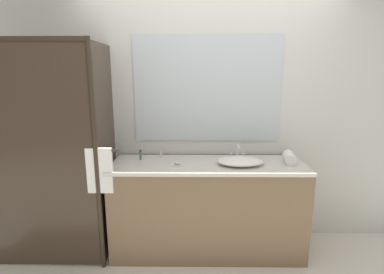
{
  "coord_description": "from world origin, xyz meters",
  "views": [
    {
      "loc": [
        -0.12,
        -2.61,
        1.72
      ],
      "look_at": [
        -0.15,
        0.0,
        1.15
      ],
      "focal_mm": 27.31,
      "sensor_mm": 36.0,
      "label": 1
    }
  ],
  "objects": [
    {
      "name": "ground_plane",
      "position": [
        0.0,
        0.0,
        0.0
      ],
      "size": [
        8.0,
        8.0,
        0.0
      ],
      "primitive_type": "plane",
      "color": "silver"
    },
    {
      "name": "wall_back_with_mirror",
      "position": [
        0.0,
        0.34,
        1.31
      ],
      "size": [
        4.4,
        0.06,
        2.6
      ],
      "color": "silver",
      "rests_on": "ground_plane"
    },
    {
      "name": "vanity_cabinet",
      "position": [
        0.0,
        0.01,
        0.45
      ],
      "size": [
        1.8,
        0.58,
        0.9
      ],
      "color": "brown",
      "rests_on": "ground_plane"
    },
    {
      "name": "shower_enclosure",
      "position": [
        -1.27,
        -0.19,
        1.02
      ],
      "size": [
        1.2,
        0.59,
        2.0
      ],
      "color": "#2D2319",
      "rests_on": "ground_plane"
    },
    {
      "name": "sink_basin",
      "position": [
        0.29,
        -0.04,
        0.93
      ],
      "size": [
        0.43,
        0.29,
        0.07
      ],
      "primitive_type": "ellipsoid",
      "color": "white",
      "rests_on": "vanity_cabinet"
    },
    {
      "name": "faucet",
      "position": [
        0.29,
        0.13,
        0.95
      ],
      "size": [
        0.17,
        0.13,
        0.15
      ],
      "color": "silver",
      "rests_on": "vanity_cabinet"
    },
    {
      "name": "soap_dish",
      "position": [
        -0.28,
        -0.07,
        0.91
      ],
      "size": [
        0.1,
        0.07,
        0.04
      ],
      "color": "silver",
      "rests_on": "vanity_cabinet"
    },
    {
      "name": "amenity_bottle_shampoo",
      "position": [
        -0.46,
        0.2,
        0.94
      ],
      "size": [
        0.03,
        0.03,
        0.07
      ],
      "color": "silver",
      "rests_on": "vanity_cabinet"
    },
    {
      "name": "amenity_bottle_conditioner",
      "position": [
        -0.65,
        0.11,
        0.95
      ],
      "size": [
        0.02,
        0.02,
        0.1
      ],
      "color": "#4C7056",
      "rests_on": "vanity_cabinet"
    },
    {
      "name": "rolled_towel_near_edge",
      "position": [
        0.76,
        0.02,
        0.95
      ],
      "size": [
        0.14,
        0.22,
        0.1
      ],
      "primitive_type": "cylinder",
      "rotation": [
        1.57,
        0.0,
        -0.17
      ],
      "color": "white",
      "rests_on": "vanity_cabinet"
    }
  ]
}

